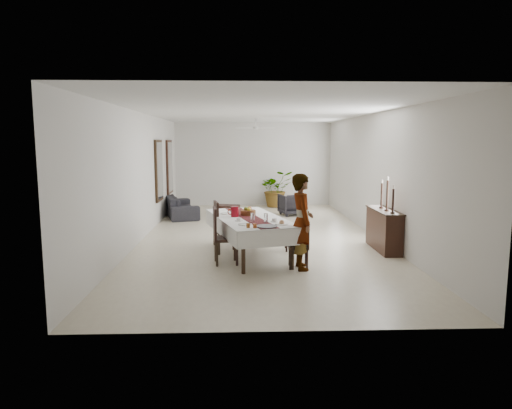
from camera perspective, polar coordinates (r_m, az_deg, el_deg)
name	(u,v)px	position (r m, az deg, el deg)	size (l,w,h in m)	color
floor	(260,237)	(11.95, 0.47, -4.06)	(6.00, 12.00, 0.00)	beige
ceiling	(260,112)	(11.71, 0.49, 11.44)	(6.00, 12.00, 0.02)	silver
wall_back	(253,164)	(17.71, -0.38, 5.06)	(6.00, 0.02, 3.20)	silver
wall_front	(281,211)	(5.77, 3.12, -0.82)	(6.00, 0.02, 3.20)	silver
wall_left	(142,176)	(11.97, -14.04, 3.47)	(0.02, 12.00, 3.20)	silver
wall_right	(375,175)	(12.23, 14.70, 3.53)	(0.02, 12.00, 3.20)	silver
dining_table_top	(249,219)	(9.83, -0.84, -1.84)	(1.12, 2.69, 0.06)	black
table_leg_fl	(243,253)	(8.59, -1.59, -6.14)	(0.08, 0.08, 0.78)	black
table_leg_fr	(292,250)	(8.89, 4.56, -5.67)	(0.08, 0.08, 0.78)	black
table_leg_bl	(215,229)	(11.01, -5.18, -3.04)	(0.08, 0.08, 0.78)	black
table_leg_br	(254,227)	(11.25, -0.27, -2.77)	(0.08, 0.08, 0.78)	black
tablecloth_top	(249,218)	(9.83, -0.84, -1.65)	(1.32, 2.89, 0.01)	white
tablecloth_drape_left	(220,227)	(9.70, -4.56, -2.78)	(0.01, 2.89, 0.34)	silver
tablecloth_drape_right	(278,223)	(10.06, 2.74, -2.37)	(0.01, 2.89, 0.34)	silver
tablecloth_drape_near	(271,238)	(8.51, 1.90, -4.25)	(1.32, 0.01, 0.34)	white
tablecloth_drape_far	(233,215)	(11.22, -2.92, -1.30)	(1.32, 0.01, 0.34)	silver
table_runner	(249,217)	(9.83, -0.84, -1.59)	(0.39, 2.80, 0.00)	maroon
red_pitcher	(235,212)	(9.90, -2.68, -0.89)	(0.17, 0.17, 0.22)	maroon
pitcher_handle	(230,212)	(9.87, -3.21, -0.92)	(0.13, 0.13, 0.02)	#9C250B
wine_glass_near	(266,218)	(9.17, 1.24, -1.69)	(0.08, 0.08, 0.19)	white
wine_glass_mid	(253,218)	(9.20, -0.43, -1.66)	(0.08, 0.08, 0.19)	silver
teacup_right	(274,220)	(9.29, 2.31, -1.95)	(0.10, 0.10, 0.07)	silver
saucer_right	(274,221)	(9.30, 2.31, -2.11)	(0.17, 0.17, 0.01)	white
teacup_left	(239,219)	(9.36, -2.14, -1.88)	(0.10, 0.10, 0.07)	white
saucer_left	(239,221)	(9.37, -2.14, -2.04)	(0.17, 0.17, 0.01)	white
plate_near_right	(282,224)	(9.00, 3.23, -2.45)	(0.27, 0.27, 0.02)	white
bread_near_right	(282,222)	(8.99, 3.23, -2.25)	(0.10, 0.10, 0.10)	tan
plate_near_left	(245,224)	(8.94, -1.39, -2.50)	(0.27, 0.27, 0.02)	silver
plate_far_left	(226,213)	(10.32, -3.72, -1.12)	(0.27, 0.27, 0.02)	white
serving_tray	(267,226)	(8.72, 1.34, -2.75)	(0.40, 0.40, 0.02)	#3E3F44
jam_jar_a	(255,226)	(8.61, -0.15, -2.68)	(0.07, 0.07, 0.08)	#9B4116
jam_jar_b	(248,225)	(8.64, -0.99, -2.64)	(0.07, 0.07, 0.08)	brown
fruit_basket	(248,213)	(10.10, -0.99, -1.03)	(0.34, 0.34, 0.11)	brown
fruit_red	(249,209)	(10.12, -0.84, -0.53)	(0.10, 0.10, 0.10)	maroon
fruit_green	(246,209)	(10.11, -1.29, -0.54)	(0.09, 0.09, 0.09)	#5E7422
fruit_yellow	(249,209)	(10.03, -0.90, -0.60)	(0.09, 0.09, 0.09)	yellow
chair_right_near_seat	(298,247)	(9.03, 5.31, -5.29)	(0.40, 0.40, 0.05)	black
chair_right_near_leg_fl	(307,260)	(8.94, 6.42, -6.91)	(0.04, 0.04, 0.40)	black
chair_right_near_leg_fr	(306,256)	(9.26, 6.25, -6.39)	(0.04, 0.04, 0.40)	black
chair_right_near_leg_bl	(290,260)	(8.92, 4.31, -6.92)	(0.04, 0.04, 0.40)	black
chair_right_near_leg_br	(289,256)	(9.23, 4.21, -6.40)	(0.04, 0.04, 0.40)	black
chair_right_near_back	(308,233)	(8.99, 6.50, -3.59)	(0.40, 0.04, 0.51)	black
chair_right_far_seat	(294,230)	(10.46, 4.80, -3.19)	(0.45, 0.45, 0.05)	black
chair_right_far_leg_fl	(303,242)	(10.35, 5.88, -4.72)	(0.04, 0.04, 0.44)	black
chair_right_far_leg_fr	(301,239)	(10.71, 5.69, -4.30)	(0.04, 0.04, 0.44)	black
chair_right_far_leg_bl	(287,242)	(10.32, 3.85, -4.73)	(0.04, 0.04, 0.44)	black
chair_right_far_leg_br	(286,239)	(10.68, 3.73, -4.31)	(0.04, 0.04, 0.44)	black
chair_right_far_back	(303,217)	(10.43, 5.94, -1.54)	(0.45, 0.04, 0.57)	black
chair_left_near_seat	(226,239)	(9.29, -3.77, -4.30)	(0.49, 0.49, 0.06)	black
chair_left_near_leg_fl	(216,250)	(9.53, -5.07, -5.67)	(0.05, 0.05, 0.48)	black
chair_left_near_leg_fr	(217,255)	(9.15, -4.91, -6.26)	(0.05, 0.05, 0.48)	black
chair_left_near_leg_bl	(235,249)	(9.57, -2.66, -5.61)	(0.05, 0.05, 0.48)	black
chair_left_near_leg_br	(237,254)	(9.18, -2.39, -6.18)	(0.05, 0.05, 0.48)	black
chair_left_near_back	(215,223)	(9.21, -5.17, -2.31)	(0.49, 0.04, 0.62)	black
chair_left_far_seat	(226,230)	(10.23, -3.73, -3.18)	(0.49, 0.49, 0.06)	black
chair_left_far_leg_fl	(216,240)	(10.44, -5.00, -4.48)	(0.05, 0.05, 0.48)	black
chair_left_far_leg_fr	(219,244)	(10.06, -4.64, -4.96)	(0.05, 0.05, 0.48)	black
chair_left_far_leg_bl	(233,239)	(10.51, -2.83, -4.38)	(0.05, 0.05, 0.48)	black
chair_left_far_leg_br	(237,243)	(10.13, -2.40, -4.85)	(0.05, 0.05, 0.48)	black
chair_left_far_back	(216,216)	(10.13, -4.99, -1.38)	(0.49, 0.04, 0.62)	black
woman	(302,222)	(8.87, 5.73, -2.14)	(0.68, 0.45, 1.87)	gray
sideboard_body	(384,230)	(10.87, 15.67, -3.13)	(0.40, 1.50, 0.90)	black
sideboard_top	(384,210)	(10.79, 15.77, -0.70)	(0.44, 1.56, 0.03)	black
candlestick_near_base	(393,213)	(10.27, 16.71, -0.99)	(0.10, 0.10, 0.03)	black
candlestick_near_shaft	(393,201)	(10.23, 16.77, 0.48)	(0.05, 0.05, 0.50)	black
candlestick_near_candle	(394,187)	(10.20, 16.83, 2.10)	(0.04, 0.04, 0.08)	white
candlestick_mid_base	(387,210)	(10.64, 16.02, -0.66)	(0.10, 0.10, 0.03)	black
candlestick_mid_shaft	(387,195)	(10.60, 16.09, 1.16)	(0.05, 0.05, 0.65)	black
candlestick_mid_candle	(388,179)	(10.57, 16.16, 3.14)	(0.04, 0.04, 0.08)	white
candlestick_far_base	(381,207)	(11.02, 15.38, -0.35)	(0.10, 0.10, 0.03)	black
candlestick_far_shaft	(382,195)	(10.98, 15.43, 1.15)	(0.05, 0.05, 0.55)	black
candlestick_far_candle	(382,181)	(10.95, 15.49, 2.79)	(0.04, 0.04, 0.08)	beige
sofa	(181,206)	(15.37, -9.36, -0.22)	(2.29, 0.89, 0.67)	#27262B
armchair	(292,204)	(15.47, 4.49, 0.01)	(0.77, 0.79, 0.72)	#262328
coffee_table	(227,210)	(15.32, -3.70, -0.74)	(0.81, 0.54, 0.36)	black
potted_plant	(276,189)	(17.36, 2.51, 1.97)	(1.24, 1.07, 1.37)	#376127
mirror_frame_near	(159,171)	(14.12, -12.05, 4.17)	(0.06, 1.05, 1.85)	black
mirror_glass_near	(160,171)	(14.11, -11.91, 4.17)	(0.01, 0.90, 1.70)	white
mirror_frame_far	(169,167)	(16.19, -10.77, 4.65)	(0.06, 1.05, 1.85)	black
mirror_glass_far	(170,167)	(16.18, -10.64, 4.66)	(0.01, 0.90, 1.70)	silver
fan_rod	(256,122)	(14.70, -0.04, 10.33)	(0.04, 0.04, 0.20)	white
fan_hub	(256,128)	(14.69, -0.04, 9.55)	(0.16, 0.16, 0.08)	silver
fan_blade_n	(255,128)	(15.04, -0.09, 9.51)	(0.10, 0.55, 0.01)	silver
fan_blade_s	(256,128)	(14.34, 0.01, 9.59)	(0.10, 0.55, 0.01)	silver
fan_blade_e	(267,128)	(14.71, 1.34, 9.55)	(0.55, 0.10, 0.01)	white
fan_blade_w	(245,128)	(14.69, -1.42, 9.55)	(0.55, 0.10, 0.01)	white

